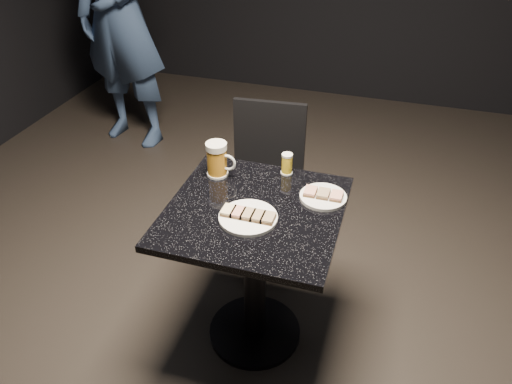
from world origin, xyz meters
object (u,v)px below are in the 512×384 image
(plate_large, at_px, (248,217))
(beer_tumbler, at_px, (287,164))
(table, at_px, (255,254))
(plate_small, at_px, (323,197))
(patron, at_px, (120,14))
(beer_mug, at_px, (217,159))
(chair, at_px, (265,173))

(plate_large, distance_m, beer_tumbler, 0.38)
(table, relative_size, beer_tumbler, 7.65)
(plate_small, relative_size, patron, 0.10)
(plate_small, xyz_separation_m, beer_tumbler, (-0.19, 0.15, 0.04))
(plate_small, bearing_deg, table, -147.93)
(plate_large, distance_m, beer_mug, 0.36)
(patron, distance_m, beer_mug, 1.95)
(plate_small, height_order, table, plate_small)
(patron, height_order, table, patron)
(beer_mug, distance_m, chair, 0.57)
(beer_mug, height_order, chair, beer_mug)
(patron, relative_size, beer_mug, 12.42)
(patron, xyz_separation_m, beer_tumbler, (1.58, -1.35, -0.18))
(table, relative_size, chair, 0.87)
(plate_small, distance_m, chair, 0.69)
(table, bearing_deg, patron, 132.74)
(plate_large, xyz_separation_m, plate_small, (0.25, 0.23, 0.00))
(beer_tumbler, height_order, chair, chair)
(beer_mug, bearing_deg, patron, 131.67)
(patron, relative_size, table, 2.62)
(table, xyz_separation_m, chair, (-0.15, 0.66, -0.01))
(plate_small, height_order, chair, chair)
(table, height_order, beer_mug, beer_mug)
(table, distance_m, chair, 0.68)
(patron, distance_m, table, 2.29)
(plate_large, height_order, beer_tumbler, beer_tumbler)
(patron, xyz_separation_m, beer_mug, (1.29, -1.45, -0.15))
(plate_large, distance_m, patron, 2.30)
(patron, bearing_deg, plate_small, -32.17)
(plate_large, height_order, beer_mug, beer_mug)
(plate_large, bearing_deg, plate_small, 41.77)
(plate_large, height_order, patron, patron)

